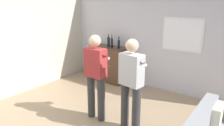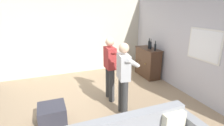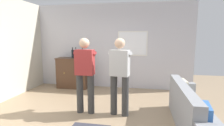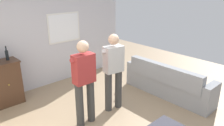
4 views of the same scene
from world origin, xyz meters
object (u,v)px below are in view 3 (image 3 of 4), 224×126
bottle_spirits_clear (76,54)px  bottle_wine_green (73,54)px  bottle_liquor_amber (82,54)px  person_standing_left (85,72)px  sideboard_cabinet (73,73)px  person_standing_right (120,73)px  couch (192,114)px

bottle_spirits_clear → bottle_wine_green: bearing=172.2°
bottle_wine_green → bottle_spirits_clear: bottle_spirits_clear is taller
bottle_liquor_amber → person_standing_left: size_ratio=0.19×
bottle_liquor_amber → bottle_wine_green: bearing=-176.7°
sideboard_cabinet → bottle_wine_green: bearing=28.9°
bottle_liquor_amber → sideboard_cabinet: bearing=-176.0°
bottle_liquor_amber → person_standing_right: size_ratio=0.19×
bottle_spirits_clear → person_standing_left: bearing=-62.6°
bottle_spirits_clear → person_standing_right: person_standing_right is taller
bottle_spirits_clear → person_standing_right: bearing=-46.3°
bottle_wine_green → person_standing_right: bearing=-44.6°
bottle_spirits_clear → person_standing_left: person_standing_left is taller
couch → bottle_spirits_clear: (-3.08, 2.25, 0.82)m
couch → person_standing_left: 2.27m
sideboard_cabinet → bottle_wine_green: 0.65m
couch → person_standing_right: bearing=161.6°
sideboard_cabinet → person_standing_left: bearing=-59.6°
couch → bottle_wine_green: (-3.21, 2.27, 0.83)m
bottle_wine_green → person_standing_right: 2.59m
person_standing_right → sideboard_cabinet: bearing=135.6°
sideboard_cabinet → bottle_liquor_amber: (0.34, 0.02, 0.63)m
bottle_liquor_amber → bottle_spirits_clear: bearing=-170.0°
bottle_wine_green → person_standing_left: bearing=-59.9°
sideboard_cabinet → bottle_liquor_amber: bearing=4.0°
bottle_wine_green → person_standing_left: size_ratio=0.21×
bottle_liquor_amber → person_standing_right: bearing=-50.6°
sideboard_cabinet → bottle_wine_green: size_ratio=3.01×
couch → person_standing_right: (-1.37, 0.46, 0.61)m
bottle_wine_green → bottle_spirits_clear: (0.12, -0.02, -0.01)m
person_standing_right → couch: bearing=-18.4°
bottle_wine_green → bottle_liquor_amber: (0.33, 0.02, -0.02)m
sideboard_cabinet → bottle_spirits_clear: size_ratio=2.95×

